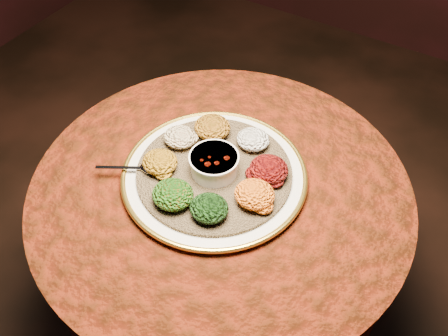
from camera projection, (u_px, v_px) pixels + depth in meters
The scene contains 13 objects.
table at pixel (221, 227), 1.38m from camera, with size 0.96×0.96×0.73m.
platter at pixel (214, 175), 1.26m from camera, with size 0.57×0.57×0.02m.
injera at pixel (214, 172), 1.25m from camera, with size 0.39×0.39×0.01m, color olive.
stew_bowl at pixel (214, 163), 1.22m from camera, with size 0.12×0.12×0.05m.
spoon at pixel (144, 168), 1.24m from camera, with size 0.14×0.09×0.01m.
portion_ayib at pixel (253, 139), 1.29m from camera, with size 0.09×0.08×0.04m, color silver.
portion_kitfo at pixel (269, 169), 1.22m from camera, with size 0.10×0.09×0.05m, color black.
portion_tikil at pixel (255, 194), 1.16m from camera, with size 0.10×0.09×0.05m, color #B8670F.
portion_gomen at pixel (209, 208), 1.14m from camera, with size 0.09×0.09×0.04m, color black.
portion_mixveg at pixel (173, 194), 1.16m from camera, with size 0.10×0.09×0.05m, color #942109.
portion_kik at pixel (160, 162), 1.24m from camera, with size 0.09×0.09×0.04m, color #A1660E.
portion_timatim at pixel (180, 137), 1.30m from camera, with size 0.09×0.08×0.04m, color maroon.
portion_shiro at pixel (212, 127), 1.32m from camera, with size 0.10×0.09×0.05m, color #8C4E10.
Camera 1 is at (0.43, -0.69, 1.68)m, focal length 40.00 mm.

